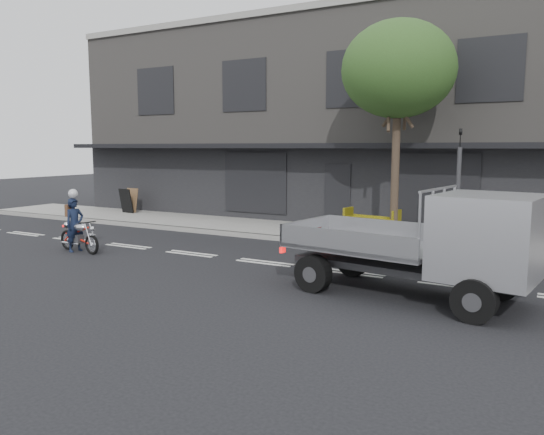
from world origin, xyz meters
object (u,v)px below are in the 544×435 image
Objects in this scene: traffic_light_pole at (458,197)px; sandwich_board at (126,201)px; flatbed_ute at (463,239)px; construction_barrier at (369,223)px; rider at (75,225)px; motorcycle at (79,235)px; street_tree at (398,70)px.

sandwich_board is (-14.10, 1.85, -0.97)m from traffic_light_pole.
flatbed_ute is 2.98× the size of construction_barrier.
rider is at bearing -142.29° from construction_barrier.
motorcycle is at bearing -141.69° from construction_barrier.
construction_barrier is (7.01, 5.42, -0.15)m from rider.
street_tree is at bearing 125.51° from flatbed_ute.
rider is at bearing -172.69° from flatbed_ute.
street_tree reaches higher than sandwich_board.
rider reaches higher than sandwich_board.
traffic_light_pole is 2.26× the size of rider.
construction_barrier is 11.40m from sandwich_board.
flatbed_ute is at bearing -19.32° from sandwich_board.
motorcycle is 10.58m from flatbed_ute.
street_tree reaches higher than traffic_light_pole.
flatbed_ute is 6.73m from construction_barrier.
street_tree is 10.54m from rider.
rider reaches higher than construction_barrier.
construction_barrier is at bearing 131.61° from flatbed_ute.
motorcycle is at bearing -50.78° from sandwich_board.
construction_barrier reaches higher than motorcycle.
sandwich_board is at bearing 164.25° from flatbed_ute.
rider is (-9.76, -4.67, -0.88)m from traffic_light_pole.
flatbed_ute reaches higher than motorcycle.
street_tree is at bearing 156.97° from traffic_light_pole.
motorcycle is at bearing -144.06° from street_tree.
sandwich_board is (-4.49, 6.52, 0.20)m from motorcycle.
construction_barrier is at bearing -0.84° from sandwich_board.
traffic_light_pole is 1.95× the size of motorcycle.
flatbed_ute is at bearing -56.63° from construction_barrier.
rider is 0.30× the size of flatbed_ute.
street_tree is 6.36× the size of sandwich_board.
street_tree is at bearing 44.01° from motorcycle.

